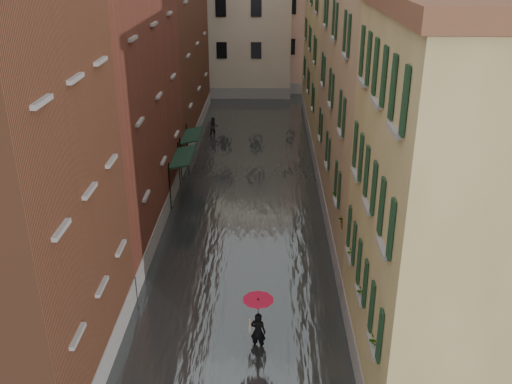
# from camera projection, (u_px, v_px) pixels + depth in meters

# --- Properties ---
(ground) EXTENTS (120.00, 120.00, 0.00)m
(ground) POSITION_uv_depth(u_px,v_px,m) (235.00, 337.00, 20.54)
(ground) COLOR #5C5D5F
(ground) RESTS_ON ground
(floodwater) EXTENTS (10.00, 60.00, 0.20)m
(floodwater) POSITION_uv_depth(u_px,v_px,m) (248.00, 191.00, 32.40)
(floodwater) COLOR #3E4344
(floodwater) RESTS_ON ground
(building_left_mid) EXTENTS (6.00, 14.00, 12.50)m
(building_left_mid) POSITION_uv_depth(u_px,v_px,m) (94.00, 102.00, 26.42)
(building_left_mid) COLOR maroon
(building_left_mid) RESTS_ON ground
(building_left_far) EXTENTS (6.00, 16.00, 14.00)m
(building_left_far) POSITION_uv_depth(u_px,v_px,m) (153.00, 37.00, 39.86)
(building_left_far) COLOR brown
(building_left_far) RESTS_ON ground
(building_right_near) EXTENTS (6.00, 8.00, 11.50)m
(building_right_near) POSITION_uv_depth(u_px,v_px,m) (473.00, 221.00, 16.26)
(building_right_near) COLOR olive
(building_right_near) RESTS_ON ground
(building_right_mid) EXTENTS (6.00, 14.00, 13.00)m
(building_right_mid) POSITION_uv_depth(u_px,v_px,m) (397.00, 99.00, 26.03)
(building_right_mid) COLOR #A27F62
(building_right_mid) RESTS_ON ground
(building_right_far) EXTENTS (6.00, 16.00, 11.50)m
(building_right_far) POSITION_uv_depth(u_px,v_px,m) (353.00, 56.00, 40.07)
(building_right_far) COLOR olive
(building_right_far) RESTS_ON ground
(building_end_cream) EXTENTS (12.00, 9.00, 13.00)m
(building_end_cream) POSITION_uv_depth(u_px,v_px,m) (225.00, 20.00, 52.81)
(building_end_cream) COLOR beige
(building_end_cream) RESTS_ON ground
(building_end_pink) EXTENTS (10.00, 9.00, 12.00)m
(building_end_pink) POSITION_uv_depth(u_px,v_px,m) (320.00, 23.00, 54.65)
(building_end_pink) COLOR tan
(building_end_pink) RESTS_ON ground
(awning_near) EXTENTS (1.09, 3.30, 2.80)m
(awning_near) POSITION_uv_depth(u_px,v_px,m) (182.00, 158.00, 30.52)
(awning_near) COLOR #153020
(awning_near) RESTS_ON ground
(awning_far) EXTENTS (1.09, 2.84, 2.80)m
(awning_far) POSITION_uv_depth(u_px,v_px,m) (191.00, 137.00, 33.92)
(awning_far) COLOR #153020
(awning_far) RESTS_ON ground
(window_planters) EXTENTS (0.59, 10.56, 0.84)m
(window_planters) POSITION_uv_depth(u_px,v_px,m) (355.00, 246.00, 19.48)
(window_planters) COLOR #9A4D32
(window_planters) RESTS_ON ground
(pedestrian_main) EXTENTS (1.07, 1.07, 2.06)m
(pedestrian_main) POSITION_uv_depth(u_px,v_px,m) (258.00, 317.00, 19.37)
(pedestrian_main) COLOR black
(pedestrian_main) RESTS_ON ground
(pedestrian_far) EXTENTS (0.89, 0.80, 1.49)m
(pedestrian_far) POSITION_uv_depth(u_px,v_px,m) (214.00, 127.00, 41.43)
(pedestrian_far) COLOR black
(pedestrian_far) RESTS_ON ground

